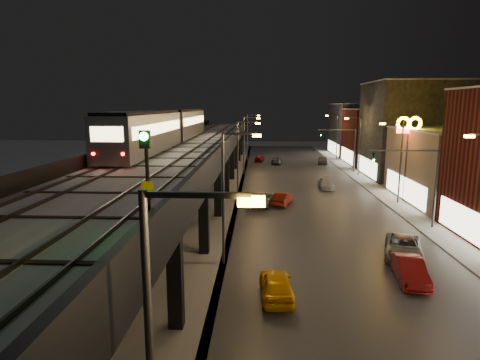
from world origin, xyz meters
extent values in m
cube|color=#46474D|center=(7.50, 35.00, 0.03)|extent=(17.00, 120.00, 0.06)
cube|color=#9FA1A8|center=(17.50, 35.00, 0.07)|extent=(4.00, 120.00, 0.14)
cube|color=#9FA1A8|center=(-6.00, 35.00, 0.03)|extent=(11.00, 120.00, 0.06)
cube|color=black|center=(-6.00, 32.00, 5.80)|extent=(9.00, 100.00, 1.00)
cube|color=black|center=(-9.70, 5.00, 2.65)|extent=(0.70, 0.70, 5.30)
cube|color=black|center=(-2.30, 5.00, 2.65)|extent=(0.70, 0.70, 5.30)
cube|color=black|center=(-6.00, 5.00, 5.15)|extent=(8.00, 0.60, 0.50)
cube|color=black|center=(-9.70, 15.00, 2.65)|extent=(0.70, 0.70, 5.30)
cube|color=black|center=(-2.30, 15.00, 2.65)|extent=(0.70, 0.70, 5.30)
cube|color=black|center=(-6.00, 15.00, 5.15)|extent=(8.00, 0.60, 0.50)
cube|color=black|center=(-9.70, 25.00, 2.65)|extent=(0.70, 0.70, 5.30)
cube|color=black|center=(-2.30, 25.00, 2.65)|extent=(0.70, 0.70, 5.30)
cube|color=black|center=(-6.00, 25.00, 5.15)|extent=(8.00, 0.60, 0.50)
cube|color=black|center=(-9.70, 35.00, 2.65)|extent=(0.70, 0.70, 5.30)
cube|color=black|center=(-2.30, 35.00, 2.65)|extent=(0.70, 0.70, 5.30)
cube|color=black|center=(-6.00, 35.00, 5.15)|extent=(8.00, 0.60, 0.50)
cube|color=black|center=(-9.70, 45.00, 2.65)|extent=(0.70, 0.70, 5.30)
cube|color=black|center=(-2.30, 45.00, 2.65)|extent=(0.70, 0.70, 5.30)
cube|color=black|center=(-6.00, 45.00, 5.15)|extent=(8.00, 0.60, 0.50)
cube|color=black|center=(-9.70, 55.00, 2.65)|extent=(0.70, 0.70, 5.30)
cube|color=black|center=(-2.30, 55.00, 2.65)|extent=(0.70, 0.70, 5.30)
cube|color=black|center=(-6.00, 55.00, 5.15)|extent=(8.00, 0.60, 0.50)
cube|color=black|center=(-9.70, 65.00, 2.65)|extent=(0.70, 0.70, 5.30)
cube|color=black|center=(-2.30, 65.00, 2.65)|extent=(0.70, 0.70, 5.30)
cube|color=black|center=(-6.00, 65.00, 5.15)|extent=(8.00, 0.60, 0.50)
cube|color=black|center=(-9.70, 75.00, 2.65)|extent=(0.70, 0.70, 5.30)
cube|color=black|center=(-2.30, 75.00, 2.65)|extent=(0.70, 0.70, 5.30)
cube|color=black|center=(-6.00, 75.00, 5.15)|extent=(8.00, 0.60, 0.50)
cube|color=#B2B7C1|center=(-6.00, 32.00, 6.38)|extent=(8.40, 100.00, 0.16)
cube|color=#332D28|center=(-9.22, 32.00, 6.54)|extent=(0.08, 98.00, 0.16)
cube|color=#332D28|center=(-7.78, 32.00, 6.54)|extent=(0.08, 98.00, 0.16)
cube|color=#332D28|center=(-4.72, 32.00, 6.54)|extent=(0.08, 98.00, 0.16)
cube|color=#332D28|center=(-3.28, 32.00, 6.54)|extent=(0.08, 98.00, 0.16)
cube|color=black|center=(-6.00, 2.00, 6.49)|extent=(7.80, 0.24, 0.06)
cube|color=black|center=(-6.00, 18.00, 6.49)|extent=(7.80, 0.24, 0.06)
cube|color=black|center=(-6.00, 34.00, 6.49)|extent=(7.80, 0.24, 0.06)
cube|color=black|center=(-6.00, 50.00, 6.49)|extent=(7.80, 0.24, 0.06)
cube|color=black|center=(-6.00, 66.00, 6.49)|extent=(7.80, 0.24, 0.06)
cube|color=black|center=(-1.65, 32.00, 6.85)|extent=(0.30, 100.00, 1.10)
cube|color=black|center=(-10.35, 32.00, 6.85)|extent=(0.30, 100.00, 1.10)
cube|color=#FFF8CB|center=(17.95, 18.00, 1.60)|extent=(0.10, 9.60, 2.40)
cube|color=#796A58|center=(24.00, 32.00, 4.00)|extent=(12.00, 15.00, 8.00)
cube|color=#FFF8CB|center=(17.95, 32.00, 1.60)|extent=(0.10, 12.00, 2.40)
cube|color=#B2B7C1|center=(24.00, 32.00, 8.08)|extent=(12.20, 15.20, 0.16)
cube|color=#2D2D2F|center=(24.00, 48.00, 7.00)|extent=(12.00, 13.00, 14.00)
cube|color=#FFF8CB|center=(17.95, 48.00, 1.60)|extent=(0.10, 10.40, 2.40)
cube|color=#B2B7C1|center=(24.00, 48.00, 14.08)|extent=(12.20, 13.20, 0.16)
cube|color=#4E190F|center=(24.00, 62.00, 5.00)|extent=(12.00, 12.00, 10.00)
cube|color=#FFF8CB|center=(17.95, 62.00, 1.60)|extent=(0.10, 9.60, 2.40)
cube|color=#B2B7C1|center=(24.00, 62.00, 10.08)|extent=(12.20, 12.20, 0.16)
cube|color=#33333D|center=(24.00, 76.00, 5.50)|extent=(12.00, 16.00, 11.00)
cube|color=#FFF8CB|center=(17.95, 76.00, 1.60)|extent=(0.10, 12.80, 2.40)
cube|color=#B2B7C1|center=(24.00, 76.00, 11.08)|extent=(12.20, 16.20, 0.16)
cube|color=#38383A|center=(0.40, -5.00, 8.90)|extent=(2.20, 0.12, 0.12)
cube|color=yellow|center=(1.50, -5.00, 8.78)|extent=(0.55, 0.28, 0.18)
cylinder|color=#38383A|center=(-0.70, 13.00, 4.50)|extent=(0.18, 0.18, 9.00)
cube|color=#38383A|center=(0.40, 13.00, 8.90)|extent=(2.20, 0.12, 0.12)
cube|color=yellow|center=(1.50, 13.00, 8.78)|extent=(0.55, 0.28, 0.18)
cube|color=yellow|center=(14.80, 13.00, 8.78)|extent=(0.55, 0.28, 0.18)
cylinder|color=#38383A|center=(-0.70, 31.00, 4.50)|extent=(0.18, 0.18, 9.00)
cube|color=#38383A|center=(0.40, 31.00, 8.90)|extent=(2.20, 0.12, 0.12)
cube|color=yellow|center=(1.50, 31.00, 8.78)|extent=(0.55, 0.28, 0.18)
cylinder|color=#38383A|center=(17.00, 31.00, 4.50)|extent=(0.18, 0.18, 9.00)
cube|color=#38383A|center=(15.90, 31.00, 8.90)|extent=(2.20, 0.12, 0.12)
cube|color=yellow|center=(14.80, 31.00, 8.78)|extent=(0.55, 0.28, 0.18)
cylinder|color=#38383A|center=(-0.70, 49.00, 4.50)|extent=(0.18, 0.18, 9.00)
cube|color=#38383A|center=(0.40, 49.00, 8.90)|extent=(2.20, 0.12, 0.12)
cube|color=yellow|center=(1.50, 49.00, 8.78)|extent=(0.55, 0.28, 0.18)
cylinder|color=#38383A|center=(17.00, 49.00, 4.50)|extent=(0.18, 0.18, 9.00)
cube|color=#38383A|center=(15.90, 49.00, 8.90)|extent=(2.20, 0.12, 0.12)
cube|color=yellow|center=(14.80, 49.00, 8.78)|extent=(0.55, 0.28, 0.18)
cylinder|color=#38383A|center=(-0.70, 67.00, 4.50)|extent=(0.18, 0.18, 9.00)
cube|color=#38383A|center=(0.40, 67.00, 8.90)|extent=(2.20, 0.12, 0.12)
cube|color=yellow|center=(1.50, 67.00, 8.78)|extent=(0.55, 0.28, 0.18)
cylinder|color=#38383A|center=(17.00, 67.00, 4.50)|extent=(0.18, 0.18, 9.00)
cube|color=#38383A|center=(15.90, 67.00, 8.90)|extent=(2.20, 0.12, 0.12)
cube|color=yellow|center=(14.80, 67.00, 8.78)|extent=(0.55, 0.28, 0.18)
cylinder|color=#38383A|center=(17.00, 22.00, 3.50)|extent=(0.20, 0.20, 7.00)
cube|color=#38383A|center=(14.00, 22.00, 6.90)|extent=(6.00, 0.12, 0.12)
imported|color=black|center=(11.50, 22.00, 6.40)|extent=(0.20, 0.16, 1.00)
sphere|color=#0CFF26|center=(11.50, 21.85, 6.15)|extent=(0.18, 0.18, 0.18)
cylinder|color=#38383A|center=(17.00, 52.00, 3.50)|extent=(0.20, 0.20, 7.00)
cube|color=#38383A|center=(14.00, 52.00, 6.90)|extent=(6.00, 0.12, 0.12)
imported|color=black|center=(11.50, 52.00, 6.40)|extent=(0.20, 0.16, 1.00)
sphere|color=#0CFF26|center=(11.50, 51.85, 6.15)|extent=(0.18, 0.18, 0.18)
cube|color=gray|center=(-8.50, 22.41, 8.29)|extent=(2.94, 17.75, 3.35)
cube|color=black|center=(-8.50, 22.41, 10.09)|extent=(2.64, 17.24, 0.25)
cube|color=beige|center=(-9.98, 22.41, 8.75)|extent=(0.05, 16.23, 0.91)
cube|color=beige|center=(-7.02, 22.41, 8.75)|extent=(0.05, 16.23, 0.91)
cube|color=gray|center=(-8.50, 41.42, 8.29)|extent=(2.94, 17.75, 3.35)
cube|color=black|center=(-8.50, 41.42, 10.09)|extent=(2.64, 17.24, 0.25)
cube|color=beige|center=(-9.98, 41.42, 8.75)|extent=(0.05, 16.23, 0.91)
cube|color=beige|center=(-7.02, 41.42, 8.75)|extent=(0.05, 16.23, 0.91)
cube|color=beige|center=(-8.50, 13.52, 8.80)|extent=(2.23, 0.05, 1.01)
sphere|color=#FF0C0C|center=(-9.51, 13.50, 7.48)|extent=(0.20, 0.20, 0.20)
sphere|color=#FF0C0C|center=(-7.49, 13.50, 7.48)|extent=(0.20, 0.20, 0.20)
cylinder|color=black|center=(-2.10, 0.31, 8.23)|extent=(0.13, 0.13, 3.22)
cube|color=black|center=(-2.10, 0.19, 9.57)|extent=(0.34, 0.19, 0.59)
sphere|color=#0CFF26|center=(-2.10, 0.07, 9.68)|extent=(0.28, 0.28, 0.28)
cube|color=#DED308|center=(-2.10, 0.21, 8.02)|extent=(0.38, 0.04, 0.32)
imported|color=#FFB405|center=(2.68, 8.24, 0.74)|extent=(1.94, 4.44, 1.49)
imported|color=maroon|center=(4.23, 29.80, 0.69)|extent=(2.66, 4.41, 1.37)
imported|color=gray|center=(1.99, 29.81, 0.70)|extent=(3.38, 5.43, 1.40)
imported|color=#4E535E|center=(4.91, 61.56, 0.64)|extent=(2.22, 4.56, 1.28)
imported|color=maroon|center=(1.76, 64.42, 0.62)|extent=(2.17, 3.88, 1.25)
imported|color=maroon|center=(10.91, 10.70, 0.73)|extent=(2.06, 4.57, 1.46)
imported|color=gray|center=(11.94, 14.73, 0.74)|extent=(3.92, 5.79, 1.47)
imported|color=silver|center=(10.44, 38.85, 0.65)|extent=(1.98, 4.56, 1.30)
imported|color=slate|center=(13.55, 61.75, 0.75)|extent=(2.42, 4.62, 1.50)
cylinder|color=#38383A|center=(18.00, 32.10, 3.84)|extent=(0.24, 0.24, 7.69)
cube|color=#FF0C0C|center=(18.00, 32.10, 7.98)|extent=(2.69, 0.25, 0.48)
torus|color=#FFC700|center=(17.38, 32.10, 8.75)|extent=(1.59, 0.55, 1.56)
torus|color=#FFC700|center=(18.62, 32.10, 8.75)|extent=(1.59, 0.55, 1.56)
camera|label=1|loc=(1.64, -12.79, 10.66)|focal=30.00mm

